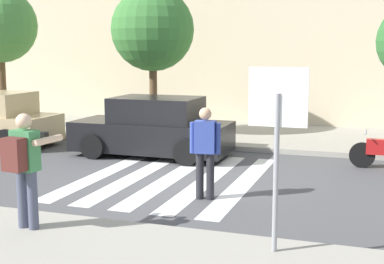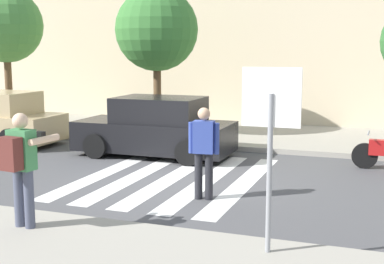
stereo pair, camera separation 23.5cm
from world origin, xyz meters
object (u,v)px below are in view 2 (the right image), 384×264
object	(u,v)px
pedestrian_crossing	(204,148)
street_tree_west	(6,26)
parked_car_black	(156,128)
stop_sign	(271,119)
street_tree_center	(157,30)
photographer_with_backpack	(21,160)

from	to	relation	value
pedestrian_crossing	street_tree_west	distance (m)	10.81
pedestrian_crossing	parked_car_black	size ratio (longest dim) A/B	0.42
pedestrian_crossing	parked_car_black	bearing A→B (deg)	125.98
stop_sign	parked_car_black	world-z (taller)	stop_sign
parked_car_black	street_tree_center	xyz separation A→B (m)	(-1.01, 2.41, 2.62)
stop_sign	street_tree_center	xyz separation A→B (m)	(-5.29, 8.40, 1.45)
street_tree_west	street_tree_center	world-z (taller)	street_tree_west
street_tree_west	street_tree_center	xyz separation A→B (m)	(5.35, 0.27, -0.19)
street_tree_west	stop_sign	bearing A→B (deg)	-37.40
stop_sign	photographer_with_backpack	xyz separation A→B (m)	(-3.64, -0.31, -0.73)
parked_car_black	street_tree_west	size ratio (longest dim) A/B	0.88
street_tree_center	street_tree_west	bearing A→B (deg)	-177.13
stop_sign	pedestrian_crossing	xyz separation A→B (m)	(-1.76, 2.52, -0.93)
stop_sign	street_tree_west	distance (m)	13.49
stop_sign	photographer_with_backpack	world-z (taller)	stop_sign
parked_car_black	street_tree_center	size ratio (longest dim) A/B	0.91
photographer_with_backpack	street_tree_west	size ratio (longest dim) A/B	0.37
photographer_with_backpack	pedestrian_crossing	world-z (taller)	photographer_with_backpack
photographer_with_backpack	pedestrian_crossing	size ratio (longest dim) A/B	1.00
stop_sign	street_tree_center	bearing A→B (deg)	122.18
photographer_with_backpack	street_tree_center	distance (m)	9.13
street_tree_west	street_tree_center	bearing A→B (deg)	2.87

